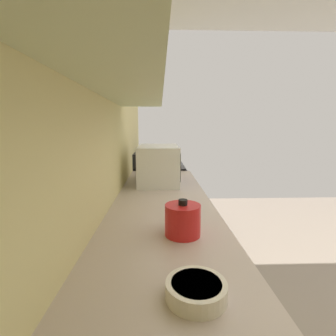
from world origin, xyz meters
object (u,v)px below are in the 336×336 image
(microwave, at_px, (159,164))
(bowl, at_px, (196,289))
(oven_range, at_px, (160,201))
(kettle, at_px, (183,220))

(microwave, bearing_deg, bowl, -175.70)
(oven_range, height_order, microwave, microwave)
(microwave, bearing_deg, kettle, -174.01)
(oven_range, height_order, kettle, oven_range)
(oven_range, bearing_deg, bowl, -177.63)
(oven_range, xyz_separation_m, microwave, (-0.92, 0.01, 0.61))
(oven_range, distance_m, bowl, 2.43)
(oven_range, bearing_deg, microwave, 179.28)
(oven_range, relative_size, microwave, 2.12)
(oven_range, height_order, bowl, oven_range)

